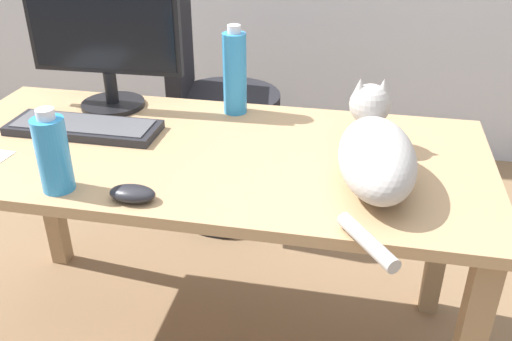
# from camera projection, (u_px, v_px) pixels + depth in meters

# --- Properties ---
(ground_plane) EXTENTS (8.00, 8.00, 0.00)m
(ground_plane) POSITION_uv_depth(u_px,v_px,m) (215.00, 337.00, 1.86)
(ground_plane) COLOR #846647
(desk) EXTENTS (1.53, 0.70, 0.70)m
(desk) POSITION_uv_depth(u_px,v_px,m) (207.00, 180.00, 1.57)
(desk) COLOR tan
(desk) RESTS_ON ground_plane
(office_chair) EXTENTS (0.48, 0.48, 0.96)m
(office_chair) POSITION_uv_depth(u_px,v_px,m) (216.00, 124.00, 2.36)
(office_chair) COLOR black
(office_chair) RESTS_ON ground_plane
(monitor) EXTENTS (0.48, 0.20, 0.41)m
(monitor) POSITION_uv_depth(u_px,v_px,m) (104.00, 37.00, 1.68)
(monitor) COLOR black
(monitor) RESTS_ON desk
(keyboard) EXTENTS (0.44, 0.15, 0.03)m
(keyboard) POSITION_uv_depth(u_px,v_px,m) (84.00, 127.00, 1.62)
(keyboard) COLOR #232328
(keyboard) RESTS_ON desk
(cat) EXTENTS (0.22, 0.61, 0.20)m
(cat) POSITION_uv_depth(u_px,v_px,m) (376.00, 151.00, 1.33)
(cat) COLOR #B2ADA8
(cat) RESTS_ON desk
(computer_mouse) EXTENTS (0.11, 0.06, 0.04)m
(computer_mouse) POSITION_uv_depth(u_px,v_px,m) (132.00, 194.00, 1.28)
(computer_mouse) COLOR #232328
(computer_mouse) RESTS_ON desk
(water_bottle) EXTENTS (0.08, 0.08, 0.21)m
(water_bottle) POSITION_uv_depth(u_px,v_px,m) (53.00, 154.00, 1.29)
(water_bottle) COLOR #2D8CD1
(water_bottle) RESTS_ON desk
(spray_bottle) EXTENTS (0.07, 0.07, 0.27)m
(spray_bottle) POSITION_uv_depth(u_px,v_px,m) (235.00, 73.00, 1.69)
(spray_bottle) COLOR #2D8CD1
(spray_bottle) RESTS_ON desk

